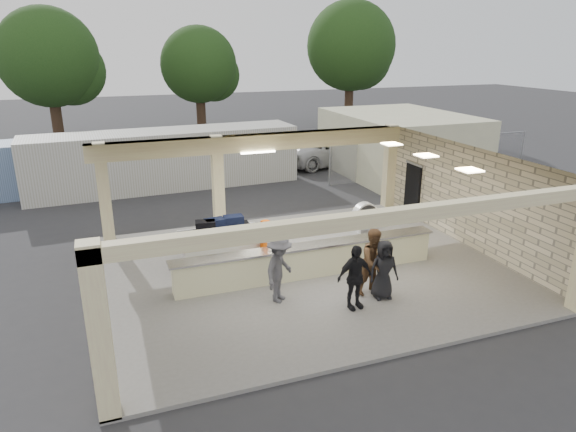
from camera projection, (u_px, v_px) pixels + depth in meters
name	position (u px, v px, depth m)	size (l,w,h in m)	color
ground	(302.00, 272.00, 15.83)	(120.00, 120.00, 0.00)	#2D2D30
pavilion	(301.00, 223.00, 16.06)	(12.01, 10.00, 3.55)	slate
baggage_counter	(309.00, 260.00, 15.20)	(8.20, 0.58, 0.98)	beige
luggage_cart	(220.00, 238.00, 15.96)	(2.58, 1.62, 1.49)	white
drum_fan	(365.00, 216.00, 18.84)	(0.99, 0.54, 1.09)	white
baggage_handler	(264.00, 245.00, 15.44)	(0.60, 0.33, 1.64)	#F6600C
passenger_a	(375.00, 262.00, 13.99)	(0.91, 0.40, 1.88)	brown
passenger_b	(355.00, 277.00, 13.21)	(1.02, 0.37, 1.75)	black
passenger_c	(280.00, 269.00, 13.56)	(1.20, 0.42, 1.85)	#48474C
passenger_d	(384.00, 269.00, 13.78)	(0.81, 0.33, 1.65)	black
car_white_a	(329.00, 151.00, 29.64)	(2.66, 5.62, 1.61)	silver
car_white_b	(400.00, 147.00, 31.52)	(1.54, 4.13, 1.31)	silver
car_dark	(289.00, 147.00, 31.12)	(1.51, 4.27, 1.42)	black
container_white	(166.00, 159.00, 24.75)	(12.76, 2.55, 2.77)	beige
fence	(433.00, 156.00, 27.09)	(12.06, 0.06, 2.03)	gray
tree_left	(54.00, 61.00, 33.03)	(6.60, 6.30, 9.00)	#382619
tree_mid	(203.00, 68.00, 38.27)	(6.00, 5.60, 8.00)	#382619
tree_right	(353.00, 50.00, 40.90)	(7.20, 7.00, 10.00)	#382619
adjacent_building	(399.00, 144.00, 27.32)	(6.00, 8.00, 3.20)	beige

